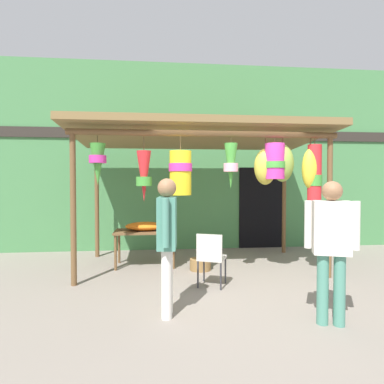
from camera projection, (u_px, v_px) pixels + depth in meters
The scene contains 9 objects.
ground_plane at pixel (228, 279), 5.52m from camera, with size 30.00×30.00×0.00m, color gray.
shop_facade at pixel (206, 157), 8.14m from camera, with size 11.24×0.29×4.51m.
market_stall_canopy at pixel (208, 146), 6.11m from camera, with size 4.75×2.53×2.69m.
display_table at pixel (145, 234), 6.41m from camera, with size 1.17×0.67×0.70m.
flower_heap_on_table at pixel (146, 226), 6.41m from camera, with size 0.77×0.54×0.16m.
folding_chair at pixel (211, 255), 5.11m from camera, with size 0.52×0.52×0.84m.
wicker_basket_by_table at pixel (200, 264), 6.11m from camera, with size 0.39×0.39×0.21m, color olive.
vendor_in_orange at pixel (167, 235), 3.99m from camera, with size 0.26×0.59×1.68m.
customer_foreground at pixel (332, 240), 3.73m from camera, with size 0.57×0.34×1.65m.
Camera 1 is at (-1.18, -5.38, 1.63)m, focal length 30.72 mm.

